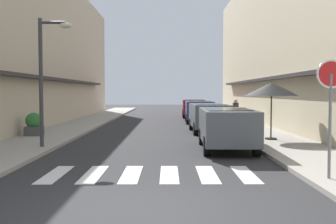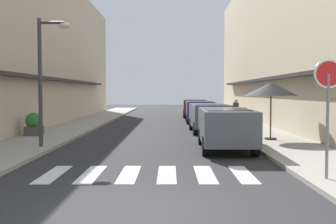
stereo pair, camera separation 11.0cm
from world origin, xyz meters
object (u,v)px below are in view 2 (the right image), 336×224
object	(u,v)px
parked_car_distant	(194,106)
planter_midblock	(34,124)
parked_car_far	(200,109)
cafe_umbrella	(271,89)
parked_car_near	(226,124)
pedestrian_walking_near	(236,112)
parked_car_mid	(209,115)
planter_far	(244,117)
street_lamp	(46,67)
round_street_sign	(328,87)

from	to	relation	value
parked_car_distant	planter_midblock	world-z (taller)	parked_car_distant
parked_car_far	cafe_umbrella	distance (m)	10.70
parked_car_near	parked_car_far	size ratio (longest dim) A/B	1.09
parked_car_near	pedestrian_walking_near	xyz separation A→B (m)	(1.85, 9.09, -0.00)
parked_car_mid	planter_far	size ratio (longest dim) A/B	3.85
parked_car_far	planter_far	xyz separation A→B (m)	(2.34, -3.46, -0.28)
pedestrian_walking_near	street_lamp	bearing A→B (deg)	164.10
parked_car_mid	parked_car_near	bearing A→B (deg)	-90.00
parked_car_far	pedestrian_walking_near	size ratio (longest dim) A/B	2.60
round_street_sign	parked_car_mid	bearing A→B (deg)	97.63
parked_car_mid	street_lamp	bearing A→B (deg)	-135.99
planter_midblock	street_lamp	bearing A→B (deg)	-64.95
parked_car_mid	planter_far	world-z (taller)	parked_car_mid
cafe_umbrella	parked_car_distant	bearing A→B (deg)	97.58
round_street_sign	planter_far	distance (m)	14.55
pedestrian_walking_near	parked_car_near	bearing A→B (deg)	-165.15
planter_midblock	parked_car_far	bearing A→B (deg)	47.59
planter_far	parked_car_mid	bearing A→B (deg)	-128.11
parked_car_near	street_lamp	distance (m)	6.70
parked_car_near	cafe_umbrella	bearing A→B (deg)	46.04
street_lamp	cafe_umbrella	xyz separation A→B (m)	(8.54, 2.21, -0.78)
round_street_sign	pedestrian_walking_near	size ratio (longest dim) A/B	1.74
cafe_umbrella	pedestrian_walking_near	bearing A→B (deg)	92.52
parked_car_near	pedestrian_walking_near	world-z (taller)	pedestrian_walking_near
planter_midblock	pedestrian_walking_near	xyz separation A→B (m)	(9.98, 5.34, 0.30)
parked_car_mid	street_lamp	distance (m)	9.10
cafe_umbrella	planter_midblock	xyz separation A→B (m)	(-10.28, 1.51, -1.55)
parked_car_near	round_street_sign	xyz separation A→B (m)	(1.54, -5.27, 1.24)
parked_car_far	parked_car_mid	bearing A→B (deg)	-90.00
parked_car_near	planter_far	distance (m)	9.48
parked_car_mid	parked_car_distant	size ratio (longest dim) A/B	0.99
cafe_umbrella	parked_car_mid	bearing A→B (deg)	118.57
pedestrian_walking_near	planter_midblock	bearing A→B (deg)	144.54
parked_car_far	planter_far	distance (m)	4.19
parked_car_distant	cafe_umbrella	bearing A→B (deg)	-82.42
parked_car_far	parked_car_near	bearing A→B (deg)	-90.00
parked_car_mid	parked_car_distant	bearing A→B (deg)	90.00
parked_car_near	parked_car_mid	xyz separation A→B (m)	(-0.00, 6.20, -0.00)
round_street_sign	street_lamp	distance (m)	9.56
parked_car_far	street_lamp	bearing A→B (deg)	-116.85
round_street_sign	planter_far	xyz separation A→B (m)	(0.81, 14.45, -1.53)
parked_car_near	planter_far	xyz separation A→B (m)	(2.34, 9.18, -0.29)
cafe_umbrella	planter_midblock	size ratio (longest dim) A/B	2.29
parked_car_mid	cafe_umbrella	world-z (taller)	cafe_umbrella
planter_midblock	planter_far	distance (m)	11.79
parked_car_near	parked_car_distant	distance (m)	18.45
parked_car_near	parked_car_distant	xyz separation A→B (m)	(-0.00, 18.45, -0.00)
cafe_umbrella	pedestrian_walking_near	world-z (taller)	cafe_umbrella
street_lamp	planter_midblock	world-z (taller)	street_lamp
parked_car_distant	round_street_sign	world-z (taller)	round_street_sign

